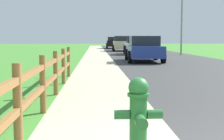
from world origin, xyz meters
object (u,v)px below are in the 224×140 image
parked_car_black (114,43)px  street_lamp (183,11)px  parked_suv_blue (144,49)px  parked_car_beige (122,44)px  parked_car_white (136,45)px  fire_hydrant (138,114)px

parked_car_black → street_lamp: 19.33m
parked_car_black → street_lamp: size_ratio=0.82×
parked_suv_blue → parked_car_black: bearing=90.6°
parked_car_beige → parked_car_white: bearing=-85.5°
parked_car_beige → parked_car_black: 9.42m
fire_hydrant → street_lamp: street_lamp is taller
parked_suv_blue → street_lamp: (4.31, 7.51, 2.87)m
fire_hydrant → street_lamp: bearing=73.7°
parked_car_white → parked_car_black: parked_car_black is taller
fire_hydrant → parked_car_white: bearing=82.9°
fire_hydrant → parked_car_beige: parked_car_beige is taller
fire_hydrant → parked_car_black: 41.42m
street_lamp → parked_car_black: bearing=103.9°
parked_suv_blue → parked_car_white: size_ratio=1.00×
fire_hydrant → parked_car_beige: (2.42, 31.95, 0.34)m
street_lamp → parked_suv_blue: bearing=-119.9°
parked_suv_blue → parked_car_white: 8.92m
parked_suv_blue → parked_car_beige: bearing=89.8°
parked_car_black → street_lamp: street_lamp is taller
parked_suv_blue → street_lamp: street_lamp is taller
parked_suv_blue → parked_car_black: (-0.27, 26.08, 0.07)m
parked_car_white → street_lamp: size_ratio=0.76×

